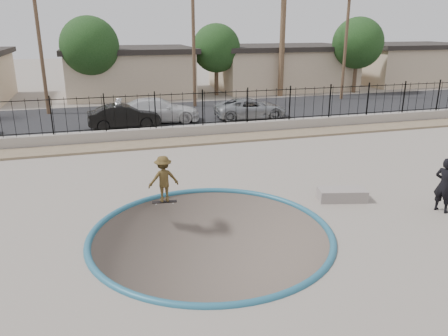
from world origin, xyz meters
TOP-DOWN VIEW (x-y plane):
  - ground at (0.00, 12.00)m, footprint 120.00×120.00m
  - bowl_pit at (0.00, -1.00)m, footprint 6.84×6.84m
  - coping_ring at (0.00, -1.00)m, footprint 7.04×7.04m
  - rock_strip at (0.00, 9.20)m, footprint 42.00×1.60m
  - retaining_wall at (0.00, 10.30)m, footprint 42.00×0.45m
  - fence at (0.00, 10.30)m, footprint 40.00×0.04m
  - street at (0.00, 17.00)m, footprint 90.00×8.00m
  - house_center at (0.00, 26.50)m, footprint 10.60×8.60m
  - house_east at (14.00, 26.50)m, footprint 12.60×8.60m
  - house_east_far at (28.00, 26.50)m, footprint 11.60×8.60m
  - palm_right at (12.00, 22.00)m, footprint 2.30×2.30m
  - utility_pole_left at (-6.00, 19.00)m, footprint 1.70×0.24m
  - utility_pole_mid at (4.00, 19.00)m, footprint 1.70×0.24m
  - utility_pole_right at (16.00, 19.00)m, footprint 1.70×0.24m
  - street_tree_left at (-3.00, 23.00)m, footprint 4.32×4.32m
  - street_tree_mid at (7.00, 24.00)m, footprint 3.96×3.96m
  - street_tree_right at (19.00, 22.00)m, footprint 4.32×4.32m
  - skater at (-0.94, 1.60)m, footprint 1.04×0.64m
  - skateboard at (-0.94, 1.60)m, footprint 0.84×0.31m
  - videographer at (7.50, -1.50)m, footprint 0.65×0.77m
  - concrete_ledge at (4.92, 0.20)m, footprint 1.72×1.07m
  - car_b at (-1.41, 13.40)m, footprint 4.11×1.59m
  - car_c at (0.70, 14.39)m, footprint 5.15×2.51m
  - car_d at (6.46, 13.84)m, footprint 4.63×2.22m

SIDE VIEW (x-z plane):
  - ground at x=0.00m, z-range -2.20..0.00m
  - bowl_pit at x=0.00m, z-range -0.90..0.90m
  - coping_ring at x=0.00m, z-range -0.10..0.10m
  - street at x=0.00m, z-range 0.00..0.04m
  - rock_strip at x=0.00m, z-range 0.00..0.11m
  - skateboard at x=-0.94m, z-range 0.02..0.09m
  - concrete_ledge at x=4.92m, z-range 0.00..0.40m
  - retaining_wall at x=0.00m, z-range 0.00..0.60m
  - car_d at x=6.46m, z-range 0.04..1.31m
  - car_b at x=-1.41m, z-range 0.04..1.37m
  - car_c at x=0.70m, z-range 0.04..1.48m
  - skater at x=-0.94m, z-range 0.00..1.56m
  - videographer at x=7.50m, z-range 0.00..1.79m
  - fence at x=0.00m, z-range 0.60..2.40m
  - house_east at x=14.00m, z-range 0.02..3.92m
  - house_east_far at x=28.00m, z-range 0.02..3.92m
  - house_center at x=0.00m, z-range 0.02..3.92m
  - street_tree_mid at x=7.00m, z-range 0.92..6.75m
  - street_tree_left at x=-3.00m, z-range 1.01..7.37m
  - street_tree_right at x=19.00m, z-range 1.01..7.37m
  - utility_pole_left at x=-6.00m, z-range 0.20..9.20m
  - utility_pole_right at x=16.00m, z-range 0.20..9.20m
  - utility_pole_mid at x=4.00m, z-range 0.21..9.71m
  - palm_right at x=12.00m, z-range 2.18..12.48m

